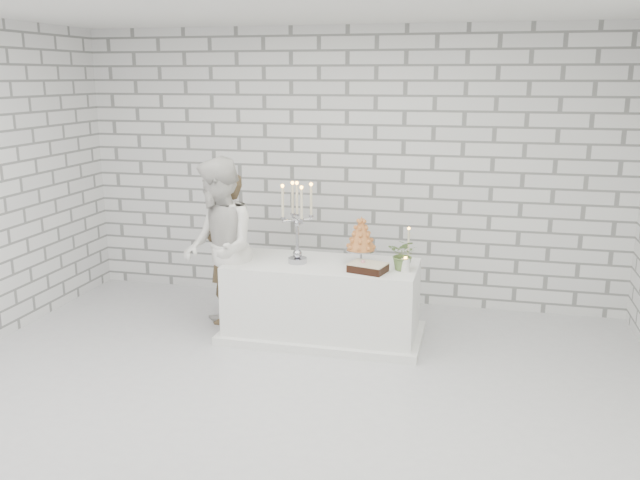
{
  "coord_description": "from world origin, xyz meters",
  "views": [
    {
      "loc": [
        1.42,
        -4.65,
        2.48
      ],
      "look_at": [
        0.07,
        0.98,
        1.05
      ],
      "focal_mm": 37.44,
      "sensor_mm": 36.0,
      "label": 1
    }
  ],
  "objects_px": {
    "croquembouche": "(361,240)",
    "candelabra": "(297,223)",
    "cake_table": "(322,300)",
    "groom": "(226,248)",
    "bride": "(219,249)"
  },
  "relations": [
    {
      "from": "cake_table",
      "to": "groom",
      "type": "xyz_separation_m",
      "value": [
        -1.06,
        0.23,
        0.4
      ]
    },
    {
      "from": "candelabra",
      "to": "bride",
      "type": "bearing_deg",
      "value": -168.94
    },
    {
      "from": "cake_table",
      "to": "groom",
      "type": "height_order",
      "value": "groom"
    },
    {
      "from": "bride",
      "to": "candelabra",
      "type": "bearing_deg",
      "value": 73.46
    },
    {
      "from": "groom",
      "to": "croquembouche",
      "type": "bearing_deg",
      "value": 86.73
    },
    {
      "from": "groom",
      "to": "candelabra",
      "type": "distance_m",
      "value": 0.95
    },
    {
      "from": "croquembouche",
      "to": "candelabra",
      "type": "bearing_deg",
      "value": -170.09
    },
    {
      "from": "bride",
      "to": "candelabra",
      "type": "xyz_separation_m",
      "value": [
        0.74,
        0.14,
        0.27
      ]
    },
    {
      "from": "bride",
      "to": "candelabra",
      "type": "height_order",
      "value": "bride"
    },
    {
      "from": "groom",
      "to": "croquembouche",
      "type": "height_order",
      "value": "groom"
    },
    {
      "from": "cake_table",
      "to": "groom",
      "type": "relative_size",
      "value": 1.16
    },
    {
      "from": "candelabra",
      "to": "groom",
      "type": "bearing_deg",
      "value": 161.65
    },
    {
      "from": "cake_table",
      "to": "bride",
      "type": "height_order",
      "value": "bride"
    },
    {
      "from": "bride",
      "to": "croquembouche",
      "type": "bearing_deg",
      "value": 72.95
    },
    {
      "from": "cake_table",
      "to": "croquembouche",
      "type": "bearing_deg",
      "value": 8.75
    }
  ]
}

